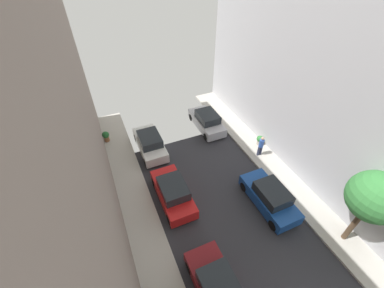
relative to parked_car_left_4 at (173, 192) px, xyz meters
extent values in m
cube|color=#1E2328|center=(0.00, -6.24, 0.53)|extent=(1.56, 2.10, 0.64)
cylinder|color=black|center=(-0.78, -4.54, -0.40)|extent=(0.22, 0.64, 0.64)
cylinder|color=black|center=(0.78, -4.54, -0.40)|extent=(0.22, 0.64, 0.64)
cube|color=red|center=(0.00, 0.04, -0.17)|extent=(1.76, 4.20, 0.76)
cube|color=#1E2328|center=(0.00, -0.11, 0.53)|extent=(1.56, 2.10, 0.64)
cylinder|color=black|center=(-0.78, 1.59, -0.40)|extent=(0.22, 0.64, 0.64)
cylinder|color=black|center=(0.78, 1.59, -0.40)|extent=(0.22, 0.64, 0.64)
cylinder|color=black|center=(-0.78, -1.51, -0.40)|extent=(0.22, 0.64, 0.64)
cylinder|color=black|center=(0.78, -1.51, -0.40)|extent=(0.22, 0.64, 0.64)
cube|color=white|center=(0.00, 5.26, -0.17)|extent=(1.76, 4.20, 0.76)
cube|color=#1E2328|center=(0.00, 5.11, 0.53)|extent=(1.56, 2.10, 0.64)
cylinder|color=black|center=(-0.78, 6.81, -0.40)|extent=(0.22, 0.64, 0.64)
cylinder|color=black|center=(0.78, 6.81, -0.40)|extent=(0.22, 0.64, 0.64)
cylinder|color=black|center=(-0.78, 3.71, -0.40)|extent=(0.22, 0.64, 0.64)
cylinder|color=black|center=(0.78, 3.71, -0.40)|extent=(0.22, 0.64, 0.64)
cube|color=#194799|center=(5.40, -2.72, -0.17)|extent=(1.76, 4.20, 0.76)
cube|color=#1E2328|center=(5.40, -2.87, 0.53)|extent=(1.56, 2.10, 0.64)
cylinder|color=black|center=(4.62, -1.17, -0.40)|extent=(0.22, 0.64, 0.64)
cylinder|color=black|center=(6.18, -1.17, -0.40)|extent=(0.22, 0.64, 0.64)
cylinder|color=black|center=(4.62, -4.27, -0.40)|extent=(0.22, 0.64, 0.64)
cylinder|color=black|center=(6.18, -4.27, -0.40)|extent=(0.22, 0.64, 0.64)
cube|color=silver|center=(5.40, 6.18, -0.17)|extent=(1.76, 4.20, 0.76)
cube|color=#1E2328|center=(5.40, 6.03, 0.53)|extent=(1.56, 2.10, 0.64)
cylinder|color=black|center=(4.62, 7.73, -0.40)|extent=(0.22, 0.64, 0.64)
cylinder|color=black|center=(6.18, 7.73, -0.40)|extent=(0.22, 0.64, 0.64)
cylinder|color=black|center=(4.62, 4.63, -0.40)|extent=(0.22, 0.64, 0.64)
cylinder|color=black|center=(6.18, 4.63, -0.40)|extent=(0.22, 0.64, 0.64)
cylinder|color=#2D334C|center=(7.41, 1.23, -0.16)|extent=(0.18, 0.18, 0.82)
cylinder|color=#2D334C|center=(7.63, 1.23, -0.16)|extent=(0.18, 0.18, 0.82)
cylinder|color=#3359B2|center=(7.52, 1.23, 0.57)|extent=(0.36, 0.36, 0.64)
sphere|color=tan|center=(7.52, 1.23, 1.03)|extent=(0.24, 0.24, 0.24)
cylinder|color=brown|center=(7.88, -6.39, 0.80)|extent=(0.27, 0.27, 2.74)
sphere|color=#38843D|center=(7.88, -6.39, 3.13)|extent=(2.55, 2.55, 2.55)
cylinder|color=brown|center=(-3.03, 7.62, -0.37)|extent=(0.43, 0.43, 0.40)
sphere|color=#23602D|center=(-3.03, 7.62, 0.05)|extent=(0.56, 0.56, 0.56)
cylinder|color=#B2A899|center=(8.24, 2.27, -0.40)|extent=(0.39, 0.39, 0.35)
sphere|color=#38843D|center=(8.24, 2.27, -0.02)|extent=(0.51, 0.51, 0.51)
camera|label=1|loc=(-2.79, -9.44, 12.46)|focal=22.93mm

